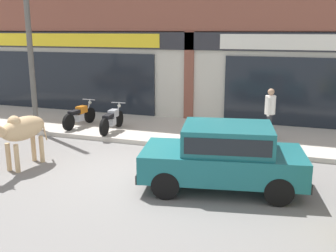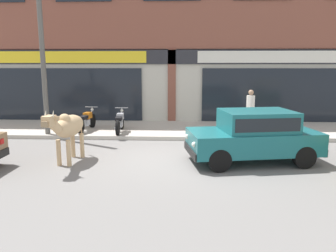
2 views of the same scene
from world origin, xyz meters
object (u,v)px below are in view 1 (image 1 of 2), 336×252
object	(u,v)px
pedestrian	(270,109)
motorcycle_1	(112,120)
utility_pole	(29,37)
cow	(20,130)
car_0	(224,154)
motorcycle_0	(80,116)

from	to	relation	value
pedestrian	motorcycle_1	bearing A→B (deg)	-173.84
utility_pole	cow	bearing A→B (deg)	-58.30
cow	utility_pole	world-z (taller)	utility_pole
cow	utility_pole	distance (m)	4.29
cow	car_0	size ratio (longest dim) A/B	0.57
utility_pole	car_0	bearing A→B (deg)	-21.86
motorcycle_0	pedestrian	xyz separation A→B (m)	(6.44, 0.33, 0.60)
car_0	motorcycle_0	xyz separation A→B (m)	(-5.79, 3.58, -0.29)
cow	motorcycle_0	distance (m)	3.94
car_0	utility_pole	world-z (taller)	utility_pole
motorcycle_0	motorcycle_1	xyz separation A→B (m)	(1.37, -0.22, 0.00)
car_0	motorcycle_0	distance (m)	6.81
cow	motorcycle_1	bearing A→B (deg)	78.88
motorcycle_1	motorcycle_0	bearing A→B (deg)	170.84
cow	car_0	distance (m)	5.15
motorcycle_0	car_0	bearing A→B (deg)	-31.69
car_0	pedestrian	world-z (taller)	pedestrian
motorcycle_1	pedestrian	world-z (taller)	pedestrian
motorcycle_0	utility_pole	size ratio (longest dim) A/B	0.29
cow	car_0	bearing A→B (deg)	3.13
motorcycle_1	pedestrian	distance (m)	5.14
car_0	motorcycle_1	bearing A→B (deg)	142.82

